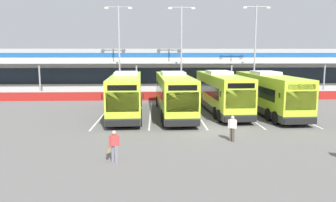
# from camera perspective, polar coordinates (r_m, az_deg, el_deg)

# --- Properties ---
(ground_plane) EXTENTS (200.00, 200.00, 0.00)m
(ground_plane) POSITION_cam_1_polar(r_m,az_deg,el_deg) (24.04, 6.78, -4.79)
(ground_plane) COLOR #605E5B
(terminal_building) EXTENTS (70.00, 13.00, 6.00)m
(terminal_building) POSITION_cam_1_polar(r_m,az_deg,el_deg) (50.22, 2.10, 5.63)
(terminal_building) COLOR #B7B7B2
(terminal_building) RESTS_ON ground
(red_barrier_wall) EXTENTS (60.00, 0.40, 1.10)m
(red_barrier_wall) POSITION_cam_1_polar(r_m,az_deg,el_deg) (38.11, 3.45, 1.01)
(red_barrier_wall) COLOR maroon
(red_barrier_wall) RESTS_ON ground
(coach_bus_leftmost) EXTENTS (3.34, 12.25, 3.78)m
(coach_bus_leftmost) POSITION_cam_1_polar(r_m,az_deg,el_deg) (29.05, -7.30, 1.07)
(coach_bus_leftmost) COLOR #B7DB2D
(coach_bus_leftmost) RESTS_ON ground
(coach_bus_left_centre) EXTENTS (3.34, 12.25, 3.78)m
(coach_bus_left_centre) POSITION_cam_1_polar(r_m,az_deg,el_deg) (28.83, 1.05, 1.08)
(coach_bus_left_centre) COLOR #B7DB2D
(coach_bus_left_centre) RESTS_ON ground
(coach_bus_centre) EXTENTS (3.34, 12.25, 3.78)m
(coach_bus_centre) POSITION_cam_1_polar(r_m,az_deg,el_deg) (30.63, 9.24, 1.41)
(coach_bus_centre) COLOR #B7DB2D
(coach_bus_centre) RESTS_ON ground
(coach_bus_right_centre) EXTENTS (3.34, 12.25, 3.78)m
(coach_bus_right_centre) POSITION_cam_1_polar(r_m,az_deg,el_deg) (30.84, 17.14, 1.19)
(coach_bus_right_centre) COLOR #B7DB2D
(coach_bus_right_centre) RESTS_ON ground
(bay_stripe_far_west) EXTENTS (0.14, 13.00, 0.01)m
(bay_stripe_far_west) POSITION_cam_1_polar(r_m,az_deg,el_deg) (30.00, -11.14, -2.23)
(bay_stripe_far_west) COLOR silver
(bay_stripe_far_west) RESTS_ON ground
(bay_stripe_west) EXTENTS (0.14, 13.00, 0.01)m
(bay_stripe_west) POSITION_cam_1_polar(r_m,az_deg,el_deg) (29.63, -3.08, -2.22)
(bay_stripe_west) COLOR silver
(bay_stripe_west) RESTS_ON ground
(bay_stripe_mid_west) EXTENTS (0.14, 13.00, 0.01)m
(bay_stripe_mid_west) POSITION_cam_1_polar(r_m,az_deg,el_deg) (29.85, 5.01, -2.16)
(bay_stripe_mid_west) COLOR silver
(bay_stripe_mid_west) RESTS_ON ground
(bay_stripe_centre) EXTENTS (0.14, 13.00, 0.01)m
(bay_stripe_centre) POSITION_cam_1_polar(r_m,az_deg,el_deg) (30.66, 12.83, -2.06)
(bay_stripe_centre) COLOR silver
(bay_stripe_centre) RESTS_ON ground
(bay_stripe_mid_east) EXTENTS (0.14, 13.00, 0.01)m
(bay_stripe_mid_east) POSITION_cam_1_polar(r_m,az_deg,el_deg) (31.99, 20.12, -1.93)
(bay_stripe_mid_east) COLOR silver
(bay_stripe_mid_east) RESTS_ON ground
(pedestrian_with_handbag) EXTENTS (0.64, 0.33, 1.62)m
(pedestrian_with_handbag) POSITION_cam_1_polar(r_m,az_deg,el_deg) (16.81, -9.43, -7.63)
(pedestrian_with_handbag) COLOR slate
(pedestrian_with_handbag) RESTS_ON ground
(pedestrian_child) EXTENTS (0.54, 0.37, 1.62)m
(pedestrian_child) POSITION_cam_1_polar(r_m,az_deg,el_deg) (20.74, 11.16, -4.55)
(pedestrian_child) COLOR #4C4238
(pedestrian_child) RESTS_ON ground
(lamp_post_west) EXTENTS (3.24, 0.28, 11.00)m
(lamp_post_west) POSITION_cam_1_polar(r_m,az_deg,el_deg) (40.62, -8.52, 9.50)
(lamp_post_west) COLOR #9E9EA3
(lamp_post_west) RESTS_ON ground
(lamp_post_centre) EXTENTS (3.24, 0.28, 11.00)m
(lamp_post_centre) POSITION_cam_1_polar(r_m,az_deg,el_deg) (40.51, 2.34, 9.59)
(lamp_post_centre) COLOR #9E9EA3
(lamp_post_centre) RESTS_ON ground
(lamp_post_east) EXTENTS (3.24, 0.28, 11.00)m
(lamp_post_east) POSITION_cam_1_polar(r_m,az_deg,el_deg) (41.27, 14.95, 9.29)
(lamp_post_east) COLOR #9E9EA3
(lamp_post_east) RESTS_ON ground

